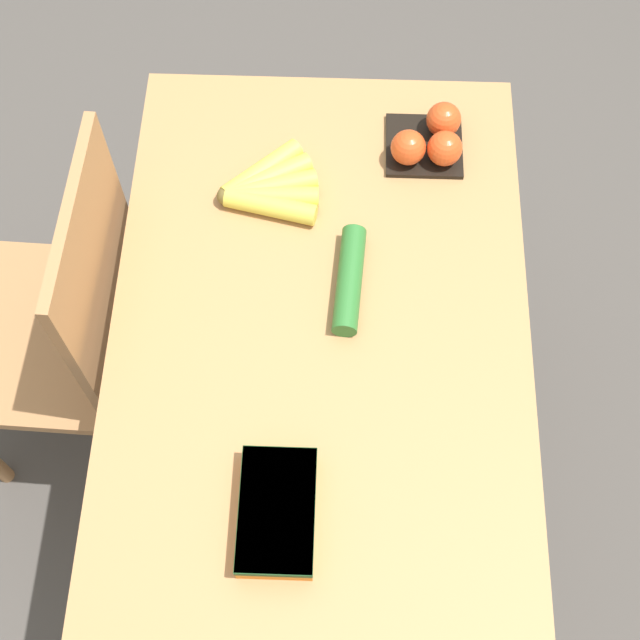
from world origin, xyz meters
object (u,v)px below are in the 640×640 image
at_px(carrot_bag, 277,512).
at_px(cucumber_near, 349,280).
at_px(banana_bunch, 267,188).
at_px(chair, 65,328).
at_px(tomato_pack, 431,140).

bearing_deg(carrot_bag, cucumber_near, -14.07).
xyz_separation_m(banana_bunch, carrot_bag, (-0.61, -0.05, 0.01)).
bearing_deg(banana_bunch, cucumber_near, -140.72).
relative_size(chair, tomato_pack, 6.55).
bearing_deg(carrot_bag, tomato_pack, -19.38).
bearing_deg(carrot_bag, chair, 47.16).
distance_m(chair, cucumber_near, 0.64).
relative_size(tomato_pack, cucumber_near, 0.71).
xyz_separation_m(tomato_pack, carrot_bag, (-0.72, 0.25, -0.01)).
relative_size(banana_bunch, cucumber_near, 0.92).
bearing_deg(chair, tomato_pack, 113.25).
distance_m(banana_bunch, cucumber_near, 0.25).
relative_size(chair, cucumber_near, 4.65).
xyz_separation_m(chair, carrot_bag, (-0.44, -0.47, 0.28)).
bearing_deg(cucumber_near, chair, 87.79).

